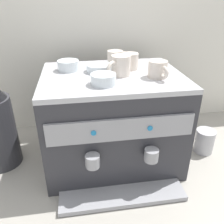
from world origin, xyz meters
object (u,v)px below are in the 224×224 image
(ceramic_bowl_2, at_px, (99,68))
(ceramic_bowl_1, at_px, (103,80))
(ceramic_cup_2, at_px, (116,57))
(ceramic_cup_3, at_px, (120,66))
(ceramic_bowl_0, at_px, (68,66))
(milk_pitcher, at_px, (204,141))
(espresso_machine, at_px, (112,119))
(ceramic_cup_1, at_px, (130,61))
(ceramic_cup_0, at_px, (158,69))

(ceramic_bowl_2, bearing_deg, ceramic_bowl_1, -90.70)
(ceramic_cup_2, height_order, ceramic_cup_3, ceramic_cup_3)
(ceramic_bowl_0, distance_m, milk_pitcher, 0.78)
(ceramic_cup_3, bearing_deg, milk_pitcher, -1.13)
(ceramic_bowl_0, bearing_deg, milk_pitcher, -9.92)
(ceramic_cup_2, distance_m, ceramic_bowl_0, 0.24)
(ceramic_cup_3, height_order, milk_pitcher, ceramic_cup_3)
(espresso_machine, bearing_deg, ceramic_cup_2, 74.58)
(ceramic_cup_1, relative_size, ceramic_bowl_2, 0.97)
(ceramic_cup_0, distance_m, ceramic_cup_2, 0.26)
(ceramic_cup_2, bearing_deg, ceramic_bowl_0, -163.44)
(ceramic_cup_1, relative_size, ceramic_cup_3, 1.00)
(ceramic_cup_1, relative_size, ceramic_bowl_0, 1.15)
(ceramic_cup_1, relative_size, ceramic_cup_2, 0.99)
(ceramic_cup_0, xyz_separation_m, ceramic_cup_2, (-0.13, 0.23, -0.00))
(ceramic_cup_3, xyz_separation_m, milk_pitcher, (0.45, -0.01, -0.42))
(ceramic_bowl_0, height_order, ceramic_bowl_2, ceramic_bowl_0)
(ceramic_bowl_2, relative_size, milk_pitcher, 0.91)
(ceramic_bowl_1, distance_m, milk_pitcher, 0.67)
(espresso_machine, distance_m, ceramic_cup_2, 0.30)
(ceramic_bowl_2, height_order, milk_pitcher, ceramic_bowl_2)
(ceramic_cup_3, bearing_deg, ceramic_cup_2, 85.83)
(ceramic_cup_3, relative_size, ceramic_bowl_1, 1.12)
(espresso_machine, distance_m, ceramic_cup_0, 0.32)
(ceramic_cup_2, relative_size, ceramic_cup_3, 1.01)
(ceramic_cup_1, bearing_deg, milk_pitcher, -13.55)
(ceramic_cup_1, xyz_separation_m, ceramic_cup_2, (-0.05, 0.09, -0.00))
(ceramic_cup_2, relative_size, ceramic_bowl_2, 0.98)
(ceramic_cup_0, xyz_separation_m, ceramic_cup_1, (-0.09, 0.14, 0.00))
(ceramic_cup_2, height_order, ceramic_bowl_0, ceramic_cup_2)
(ceramic_cup_3, bearing_deg, ceramic_cup_0, -18.99)
(ceramic_cup_2, distance_m, milk_pitcher, 0.63)
(espresso_machine, relative_size, ceramic_cup_0, 5.23)
(ceramic_cup_1, distance_m, milk_pitcher, 0.57)
(ceramic_cup_2, xyz_separation_m, ceramic_bowl_2, (-0.09, -0.11, -0.02))
(ceramic_cup_1, height_order, ceramic_bowl_1, ceramic_cup_1)
(ceramic_cup_0, distance_m, ceramic_cup_1, 0.16)
(ceramic_cup_0, bearing_deg, ceramic_cup_1, 122.54)
(ceramic_bowl_1, xyz_separation_m, milk_pitcher, (0.53, 0.09, -0.40))
(espresso_machine, xyz_separation_m, milk_pitcher, (0.48, -0.03, -0.16))
(espresso_machine, relative_size, ceramic_bowl_0, 6.35)
(ceramic_cup_1, height_order, milk_pitcher, ceramic_cup_1)
(ceramic_cup_2, xyz_separation_m, milk_pitcher, (0.44, -0.18, -0.41))
(ceramic_cup_2, relative_size, ceramic_bowl_1, 1.13)
(espresso_machine, bearing_deg, ceramic_bowl_1, -114.63)
(espresso_machine, xyz_separation_m, ceramic_cup_0, (0.18, -0.07, 0.25))
(ceramic_cup_0, bearing_deg, ceramic_cup_2, 120.78)
(ceramic_cup_2, distance_m, ceramic_bowl_1, 0.29)
(ceramic_bowl_1, bearing_deg, ceramic_bowl_2, 89.30)
(ceramic_cup_0, xyz_separation_m, ceramic_bowl_2, (-0.23, 0.12, -0.02))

